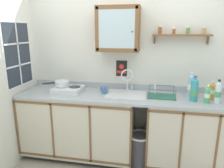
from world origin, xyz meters
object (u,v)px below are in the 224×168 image
bottle_soda_green_3 (207,95)px  trash_bin (139,149)px  bottle_juice_amber_2 (212,91)px  wall_cabinet (118,29)px  hot_plate_stove (68,90)px  bottle_detergent_teal_1 (194,90)px  bottle_water_clear_4 (218,93)px  bottle_water_blue_0 (191,86)px  mug (105,90)px  saucepan (62,83)px  dish_rack (161,95)px  sink (126,95)px  warning_sign (122,69)px

bottle_soda_green_3 → trash_bin: (-0.76, 0.04, -0.81)m
bottle_juice_amber_2 → wall_cabinet: size_ratio=0.41×
bottle_soda_green_3 → hot_plate_stove: bearing=176.4°
hot_plate_stove → bottle_detergent_teal_1: bottle_detergent_teal_1 is taller
bottle_detergent_teal_1 → bottle_soda_green_3: size_ratio=1.40×
wall_cabinet → trash_bin: (0.34, -0.24, -1.55)m
bottle_water_clear_4 → wall_cabinet: (-1.20, 0.28, 0.71)m
bottle_juice_amber_2 → bottle_soda_green_3: size_ratio=1.06×
bottle_soda_green_3 → bottle_water_blue_0: bearing=127.4°
bottle_water_blue_0 → mug: bearing=-177.3°
saucepan → bottle_juice_amber_2: bearing=0.8°
bottle_juice_amber_2 → bottle_soda_green_3: (-0.09, -0.16, -0.01)m
bottle_juice_amber_2 → dish_rack: 0.62m
bottle_juice_amber_2 → bottle_water_clear_4: (0.02, -0.16, 0.02)m
hot_plate_stove → sink: bearing=3.2°
bottle_detergent_teal_1 → bottle_juice_amber_2: (0.23, 0.11, -0.03)m
bottle_water_blue_0 → wall_cabinet: wall_cabinet is taller
dish_rack → trash_bin: size_ratio=0.78×
dish_rack → mug: bearing=179.1°
hot_plate_stove → trash_bin: (0.99, -0.07, -0.75)m
bottle_soda_green_3 → warning_sign: 1.16m
hot_plate_stove → bottle_soda_green_3: bearing=-3.6°
dish_rack → trash_bin: 0.78m
dish_rack → bottle_soda_green_3: bearing=-15.0°
bottle_water_blue_0 → mug: bottle_water_blue_0 is taller
hot_plate_stove → bottle_water_blue_0: size_ratio=1.20×
hot_plate_stove → bottle_detergent_teal_1: size_ratio=1.25×
hot_plate_stove → mug: (0.50, 0.04, 0.01)m
saucepan → dish_rack: (1.33, 0.01, -0.09)m
trash_bin → hot_plate_stove: bearing=176.2°
bottle_soda_green_3 → saucepan: bearing=175.9°
bottle_juice_amber_2 → dish_rack: (-0.61, -0.02, -0.08)m
hot_plate_stove → dish_rack: size_ratio=1.11×
sink → dish_rack: sink is taller
mug → bottle_water_blue_0: bearing=2.7°
bottle_juice_amber_2 → mug: (-1.34, -0.01, -0.06)m
bottle_juice_amber_2 → warning_sign: size_ratio=1.05×
bottle_detergent_teal_1 → wall_cabinet: bearing=166.3°
hot_plate_stove → wall_cabinet: bearing=14.5°
saucepan → bottle_water_clear_4: 1.96m
sink → bottle_detergent_teal_1: size_ratio=1.66×
mug → bottle_soda_green_3: bearing=-6.9°
saucepan → trash_bin: size_ratio=0.73×
bottle_detergent_teal_1 → trash_bin: size_ratio=0.70×
bottle_water_clear_4 → warning_sign: warning_sign is taller
sink → trash_bin: sink is taller
hot_plate_stove → bottle_soda_green_3: (1.75, -0.11, 0.06)m
mug → wall_cabinet: wall_cabinet is taller
bottle_water_blue_0 → bottle_juice_amber_2: 0.25m
saucepan → bottle_water_blue_0: 1.69m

